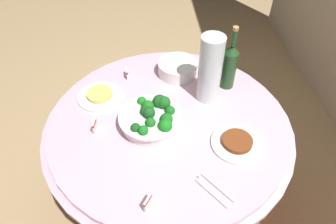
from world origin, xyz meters
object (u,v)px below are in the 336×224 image
object	(u,v)px
serving_tongs	(213,189)
label_placard_rear	(95,125)
food_plate_noodles	(100,96)
label_placard_front	(148,202)
decorative_fruit_vase	(210,72)
food_plate_stir_fry	(237,143)
broccoli_bowl	(152,118)
label_placard_mid	(127,73)
plate_stack	(178,68)
wine_bottle	(229,65)

from	to	relation	value
serving_tongs	label_placard_rear	world-z (taller)	label_placard_rear
food_plate_noodles	label_placard_front	xyz separation A→B (m)	(0.61, 0.22, 0.02)
decorative_fruit_vase	food_plate_stir_fry	bearing A→B (deg)	13.41
broccoli_bowl	food_plate_stir_fry	bearing A→B (deg)	68.05
food_plate_noodles	label_placard_front	world-z (taller)	label_placard_front
serving_tongs	label_placard_mid	world-z (taller)	label_placard_mid
label_placard_front	label_placard_mid	distance (m)	0.76
plate_stack	label_placard_rear	bearing A→B (deg)	-47.03
label_placard_rear	label_placard_front	bearing A→B (deg)	29.57
decorative_fruit_vase	broccoli_bowl	bearing A→B (deg)	-59.00
label_placard_front	label_placard_rear	distance (m)	0.45
food_plate_noodles	label_placard_mid	xyz separation A→B (m)	(-0.15, 0.13, 0.02)
plate_stack	food_plate_noodles	distance (m)	0.44
food_plate_stir_fry	serving_tongs	bearing A→B (deg)	-34.16
decorative_fruit_vase	serving_tongs	xyz separation A→B (m)	(0.52, -0.07, -0.15)
decorative_fruit_vase	label_placard_mid	world-z (taller)	decorative_fruit_vase
food_plate_stir_fry	food_plate_noodles	size ratio (longest dim) A/B	1.00
plate_stack	food_plate_stir_fry	xyz separation A→B (m)	(0.51, 0.20, -0.02)
wine_bottle	serving_tongs	xyz separation A→B (m)	(0.60, -0.18, -0.12)
food_plate_stir_fry	food_plate_noodles	distance (m)	0.70
food_plate_stir_fry	label_placard_mid	size ratio (longest dim) A/B	4.00
broccoli_bowl	decorative_fruit_vase	xyz separation A→B (m)	(-0.17, 0.28, 0.11)
plate_stack	decorative_fruit_vase	size ratio (longest dim) A/B	0.62
label_placard_front	serving_tongs	bearing A→B (deg)	101.34
wine_bottle	label_placard_rear	bearing A→B (deg)	-68.10
plate_stack	serving_tongs	size ratio (longest dim) A/B	1.37
food_plate_stir_fry	label_placard_rear	world-z (taller)	label_placard_rear
decorative_fruit_vase	food_plate_stir_fry	world-z (taller)	decorative_fruit_vase
serving_tongs	broccoli_bowl	bearing A→B (deg)	-148.68
wine_bottle	label_placard_rear	distance (m)	0.71
broccoli_bowl	label_placard_front	bearing A→B (deg)	-4.59
broccoli_bowl	plate_stack	bearing A→B (deg)	157.30
decorative_fruit_vase	label_placard_mid	xyz separation A→B (m)	(-0.19, -0.40, -0.12)
label_placard_rear	plate_stack	bearing A→B (deg)	132.97
food_plate_stir_fry	label_placard_front	size ratio (longest dim) A/B	4.00
serving_tongs	label_placard_rear	xyz separation A→B (m)	(-0.34, -0.47, 0.03)
decorative_fruit_vase	food_plate_noodles	xyz separation A→B (m)	(-0.04, -0.53, -0.14)
label_placard_front	label_placard_mid	xyz separation A→B (m)	(-0.76, -0.08, 0.00)
plate_stack	label_placard_rear	distance (m)	0.56
broccoli_bowl	serving_tongs	xyz separation A→B (m)	(0.35, 0.21, -0.04)
decorative_fruit_vase	label_placard_front	size ratio (longest dim) A/B	6.18
plate_stack	food_plate_stir_fry	distance (m)	0.55
food_plate_noodles	label_placard_rear	bearing A→B (deg)	-1.05
broccoli_bowl	food_plate_stir_fry	xyz separation A→B (m)	(0.14, 0.36, -0.03)
food_plate_stir_fry	wine_bottle	bearing A→B (deg)	174.12
broccoli_bowl	label_placard_rear	distance (m)	0.25
serving_tongs	food_plate_stir_fry	bearing A→B (deg)	145.84
decorative_fruit_vase	food_plate_stir_fry	xyz separation A→B (m)	(0.31, 0.07, -0.14)
label_placard_rear	label_placard_mid	bearing A→B (deg)	159.38
broccoli_bowl	label_placard_rear	xyz separation A→B (m)	(0.01, -0.25, -0.01)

